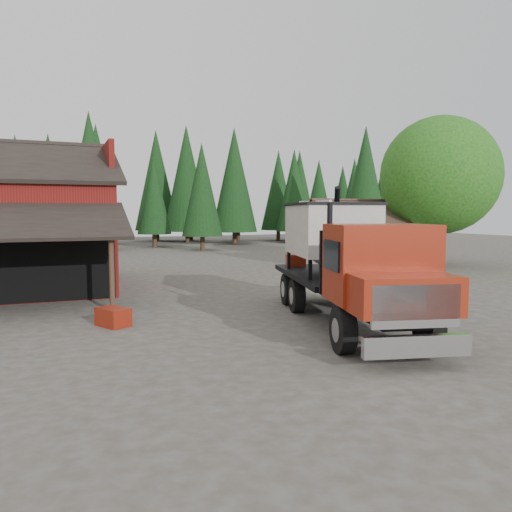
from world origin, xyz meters
name	(u,v)px	position (x,y,z in m)	size (l,w,h in m)	color
ground	(272,310)	(0.00, 0.00, 0.00)	(120.00, 120.00, 0.00)	#413B33
farmhouse	(364,241)	(13.00, 13.00, 1.67)	(8.60, 6.42, 4.65)	silver
deciduous_tree	(440,180)	(17.01, 9.97, 5.91)	(8.00, 8.00, 10.20)	#382619
conifer_backdrop	(123,244)	(0.00, 42.00, 0.00)	(76.00, 16.00, 16.00)	black
near_pine_b	(202,190)	(6.00, 30.00, 5.89)	(3.96, 3.96, 10.40)	#382619
near_pine_c	(365,181)	(22.00, 26.00, 6.89)	(4.84, 4.84, 12.40)	#382619
near_pine_d	(90,174)	(-4.00, 34.00, 7.39)	(5.28, 5.28, 13.40)	#382619
feed_truck	(346,258)	(1.34, -2.97, 2.18)	(5.20, 10.71, 4.67)	black
silver_car	(402,257)	(14.00, 10.00, 0.75)	(2.48, 5.38, 1.49)	#ABACB3
equip_box	(113,317)	(-5.87, -0.45, 0.30)	(0.70, 1.10, 0.60)	maroon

